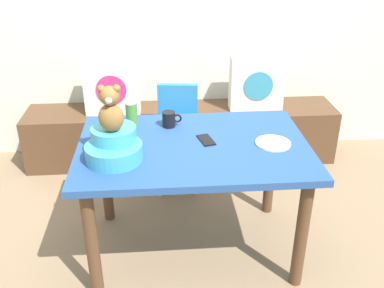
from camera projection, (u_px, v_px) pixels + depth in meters
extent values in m
plane|color=#8C7256|center=(193.00, 246.00, 2.78)|extent=(8.00, 8.00, 0.00)
cube|color=silver|center=(179.00, 0.00, 3.48)|extent=(4.40, 0.10, 2.60)
cube|color=brown|center=(182.00, 134.00, 3.73)|extent=(2.60, 0.44, 0.46)
cube|color=white|center=(112.00, 87.00, 3.47)|extent=(0.44, 0.14, 0.44)
cylinder|color=#E02D72|center=(111.00, 90.00, 3.41)|extent=(0.24, 0.01, 0.24)
cube|color=white|center=(257.00, 83.00, 3.55)|extent=(0.44, 0.14, 0.44)
cylinder|color=teal|center=(258.00, 86.00, 3.49)|extent=(0.24, 0.01, 0.24)
cube|color=#264C8C|center=(193.00, 147.00, 2.45)|extent=(1.31, 0.89, 0.04)
cylinder|color=brown|center=(92.00, 244.00, 2.27)|extent=(0.07, 0.07, 0.70)
cylinder|color=brown|center=(302.00, 234.00, 2.35)|extent=(0.07, 0.07, 0.70)
cylinder|color=brown|center=(105.00, 175.00, 2.89)|extent=(0.07, 0.07, 0.70)
cylinder|color=brown|center=(271.00, 168.00, 2.97)|extent=(0.07, 0.07, 0.70)
cylinder|color=#2672B2|center=(177.00, 127.00, 3.20)|extent=(0.34, 0.34, 0.10)
cube|color=#2672B2|center=(178.00, 100.00, 3.25)|extent=(0.30, 0.09, 0.24)
cube|color=white|center=(174.00, 129.00, 3.01)|extent=(0.32, 0.24, 0.02)
cylinder|color=silver|center=(159.00, 169.00, 3.20)|extent=(0.03, 0.03, 0.46)
cylinder|color=silver|center=(197.00, 168.00, 3.21)|extent=(0.03, 0.03, 0.46)
cylinder|color=silver|center=(159.00, 152.00, 3.44)|extent=(0.03, 0.03, 0.46)
cylinder|color=silver|center=(194.00, 150.00, 3.46)|extent=(0.03, 0.03, 0.46)
cylinder|color=#3DA0BE|center=(114.00, 152.00, 2.26)|extent=(0.30, 0.30, 0.09)
cylinder|color=#3DA0BE|center=(114.00, 134.00, 2.28)|extent=(0.24, 0.24, 0.07)
ellipsoid|color=olive|center=(111.00, 118.00, 2.19)|extent=(0.13, 0.11, 0.15)
sphere|color=olive|center=(109.00, 96.00, 2.14)|extent=(0.10, 0.10, 0.10)
sphere|color=beige|center=(109.00, 100.00, 2.10)|extent=(0.04, 0.04, 0.04)
sphere|color=olive|center=(101.00, 89.00, 2.12)|extent=(0.04, 0.04, 0.04)
sphere|color=olive|center=(116.00, 88.00, 2.12)|extent=(0.04, 0.04, 0.04)
cylinder|color=#4C8C33|center=(132.00, 115.00, 2.63)|extent=(0.07, 0.07, 0.15)
cone|color=white|center=(131.00, 101.00, 2.59)|extent=(0.06, 0.06, 0.03)
cylinder|color=black|center=(169.00, 119.00, 2.64)|extent=(0.08, 0.08, 0.09)
torus|color=black|center=(177.00, 118.00, 2.64)|extent=(0.06, 0.01, 0.06)
cylinder|color=white|center=(273.00, 143.00, 2.44)|extent=(0.20, 0.20, 0.01)
cube|color=black|center=(206.00, 140.00, 2.48)|extent=(0.10, 0.16, 0.01)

